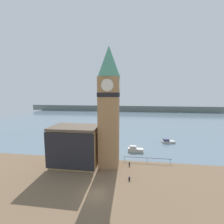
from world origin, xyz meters
TOP-DOWN VIEW (x-y plane):
  - ground_plane at (0.00, 0.00)m, footprint 160.00×160.00m
  - water at (0.00, 72.86)m, footprint 160.00×120.00m
  - far_shoreline at (0.00, 112.86)m, footprint 180.00×3.00m
  - pier_railing at (9.21, 12.61)m, footprint 11.15×0.08m
  - clock_tower at (0.54, 10.05)m, footprint 4.84×4.84m
  - pier_building at (-7.12, 9.23)m, footprint 10.50×6.89m
  - boat_near at (6.56, 18.68)m, footprint 4.22×1.89m
  - boat_far at (17.31, 27.89)m, footprint 4.27×2.60m
  - mooring_bollard_near at (5.11, 10.35)m, footprint 0.31×0.31m
  - mooring_bollard_far at (5.20, 4.69)m, footprint 0.35×0.35m

SIDE VIEW (x-z plane):
  - water at x=0.00m, z-range 0.00..0.00m
  - ground_plane at x=0.00m, z-range 0.00..0.00m
  - mooring_bollard_far at x=5.20m, z-range 0.02..0.68m
  - mooring_bollard_near at x=5.11m, z-range 0.04..0.88m
  - boat_far at x=17.31m, z-range -0.17..1.13m
  - boat_near at x=6.56m, z-range -0.19..1.45m
  - pier_railing at x=9.21m, z-range 0.41..1.50m
  - far_shoreline at x=0.00m, z-range 0.00..5.00m
  - pier_building at x=-7.12m, z-range 0.02..8.95m
  - clock_tower at x=0.54m, z-range 0.82..26.82m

